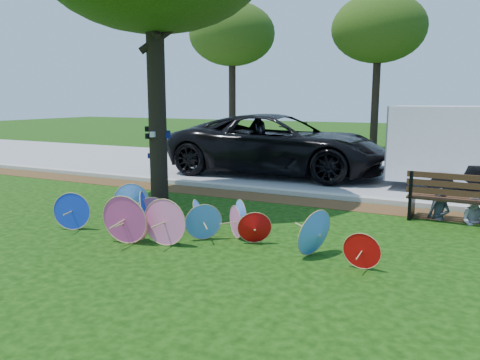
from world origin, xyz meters
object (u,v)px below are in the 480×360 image
at_px(cargo_trailer, 447,143).
at_px(black_van, 278,145).
at_px(person_left, 440,190).
at_px(person_right, 477,195).
at_px(parasol_pile, 177,218).
at_px(park_bench, 458,197).

bearing_deg(cargo_trailer, black_van, 174.91).
distance_m(person_left, person_right, 0.70).
relative_size(parasol_pile, person_left, 4.79).
bearing_deg(person_left, black_van, 166.79).
bearing_deg(black_van, parasol_pile, -174.81).
bearing_deg(parasol_pile, person_left, 40.06).
height_order(black_van, park_bench, black_van).
bearing_deg(cargo_trailer, person_right, -77.01).
height_order(cargo_trailer, person_left, cargo_trailer).
bearing_deg(person_left, person_right, 24.74).
distance_m(cargo_trailer, park_bench, 3.78).
xyz_separation_m(park_bench, person_right, (0.35, 0.05, 0.07)).
distance_m(black_van, park_bench, 7.07).
height_order(park_bench, person_left, person_left).
bearing_deg(person_right, person_left, 176.12).
xyz_separation_m(black_van, person_left, (5.32, -4.15, -0.36)).
distance_m(parasol_pile, black_van, 7.83).
distance_m(parasol_pile, person_right, 6.12).
bearing_deg(cargo_trailer, person_left, -87.91).
bearing_deg(cargo_trailer, park_bench, -82.49).
bearing_deg(person_left, cargo_trailer, 116.09).
distance_m(cargo_trailer, person_left, 3.68).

